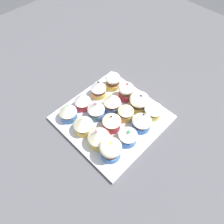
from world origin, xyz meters
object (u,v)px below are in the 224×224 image
object	(u,v)px
cupcake_3	(154,109)
cupcake_12	(68,112)
cupcake_10	(112,102)
cupcake_0	(111,149)
cupcake_7	(139,101)
baking_tray	(112,118)
cupcake_1	(128,136)
cupcake_9	(96,109)
cupcake_15	(113,81)
cupcake_8	(83,124)
cupcake_4	(99,137)
cupcake_13	(82,100)
cupcake_5	(112,122)
cupcake_2	(142,121)
cupcake_11	(126,91)
cupcake_6	(126,111)
cupcake_14	(98,89)

from	to	relation	value
cupcake_3	cupcake_12	xyz separation A→B (cm)	(-21.18, 19.73, 0.06)
cupcake_3	cupcake_10	xyz separation A→B (cm)	(-7.82, 12.14, 0.14)
cupcake_0	cupcake_7	distance (cm)	20.74
baking_tray	cupcake_1	size ratio (longest dim) A/B	4.57
cupcake_9	cupcake_7	bearing A→B (deg)	-31.32
cupcake_12	cupcake_15	distance (cm)	21.02
cupcake_0	cupcake_3	bearing A→B (deg)	0.43
cupcake_10	cupcake_7	bearing A→B (deg)	-43.46
cupcake_8	cupcake_15	size ratio (longest dim) A/B	1.05
cupcake_1	cupcake_10	distance (cm)	13.98
cupcake_4	cupcake_10	distance (cm)	14.39
cupcake_9	cupcake_10	size ratio (longest dim) A/B	1.08
cupcake_13	cupcake_8	bearing A→B (deg)	-128.65
cupcake_7	cupcake_8	world-z (taller)	cupcake_7
cupcake_5	cupcake_8	size ratio (longest dim) A/B	1.01
cupcake_5	cupcake_8	xyz separation A→B (cm)	(-7.17, 5.74, 0.05)
baking_tray	cupcake_10	world-z (taller)	cupcake_10
baking_tray	cupcake_9	size ratio (longest dim) A/B	3.97
cupcake_10	cupcake_15	distance (cm)	10.44
cupcake_2	cupcake_15	bearing A→B (deg)	71.76
cupcake_7	cupcake_11	bearing A→B (deg)	87.45
cupcake_6	cupcake_11	world-z (taller)	cupcake_11
cupcake_10	cupcake_14	distance (cm)	7.96
cupcake_0	cupcake_5	xyz separation A→B (cm)	(7.32, 6.76, -0.24)
baking_tray	cupcake_0	size ratio (longest dim) A/B	4.23
cupcake_3	cupcake_8	size ratio (longest dim) A/B	0.96
cupcake_8	cupcake_12	xyz separation A→B (cm)	(-0.44, 7.38, 0.04)
cupcake_1	cupcake_15	bearing A→B (deg)	55.70
cupcake_0	cupcake_6	xyz separation A→B (cm)	(13.58, 6.28, -0.34)
cupcake_0	cupcake_12	bearing A→B (deg)	90.84
cupcake_4	cupcake_10	size ratio (longest dim) A/B	1.04
cupcake_0	cupcake_2	distance (cm)	14.28
cupcake_0	cupcake_7	size ratio (longest dim) A/B	1.07
cupcake_2	cupcake_14	xyz separation A→B (cm)	(-0.24, 20.36, -0.25)
cupcake_7	cupcake_12	bearing A→B (deg)	145.14
cupcake_2	cupcake_8	bearing A→B (deg)	138.11
cupcake_11	cupcake_14	distance (cm)	10.04
cupcake_6	cupcake_11	distance (cm)	8.92
cupcake_10	cupcake_3	bearing A→B (deg)	-57.21
cupcake_12	cupcake_15	size ratio (longest dim) A/B	1.09
cupcake_0	cupcake_8	size ratio (longest dim) A/B	1.09
cupcake_5	cupcake_11	bearing A→B (deg)	23.13
cupcake_8	cupcake_13	world-z (taller)	same
cupcake_2	cupcake_6	xyz separation A→B (cm)	(-0.69, 6.45, -0.37)
cupcake_7	baking_tray	bearing A→B (deg)	158.20
cupcake_1	cupcake_6	size ratio (longest dim) A/B	1.04
cupcake_8	cupcake_10	xyz separation A→B (cm)	(12.92, -0.21, 0.12)
cupcake_2	cupcake_3	distance (cm)	6.62
cupcake_4	cupcake_11	distance (cm)	20.94
cupcake_10	cupcake_13	world-z (taller)	cupcake_10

